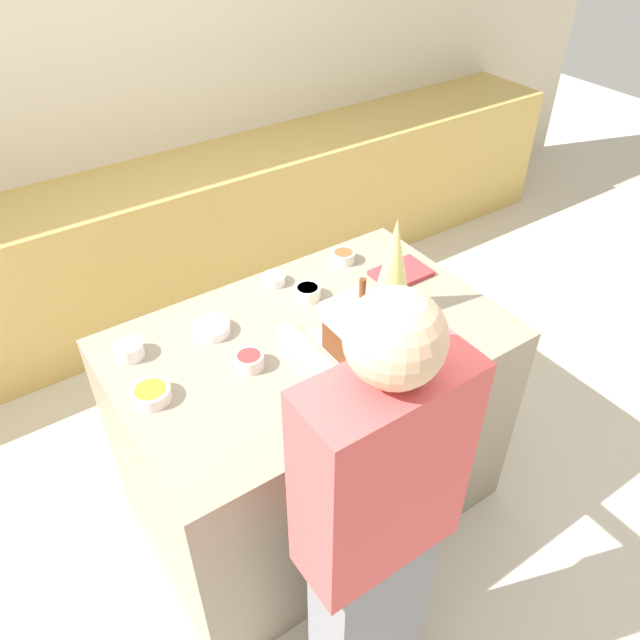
% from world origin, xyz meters
% --- Properties ---
extents(ground_plane, '(12.00, 12.00, 0.00)m').
position_xyz_m(ground_plane, '(0.00, 0.00, 0.00)').
color(ground_plane, beige).
extents(wall_back, '(8.00, 0.05, 2.60)m').
position_xyz_m(wall_back, '(0.00, 2.04, 1.30)').
color(wall_back, beige).
rests_on(wall_back, ground_plane).
extents(back_cabinet_block, '(6.00, 0.60, 0.89)m').
position_xyz_m(back_cabinet_block, '(0.00, 1.71, 0.44)').
color(back_cabinet_block, tan).
rests_on(back_cabinet_block, ground_plane).
extents(kitchen_island, '(1.43, 0.93, 0.96)m').
position_xyz_m(kitchen_island, '(0.00, 0.00, 0.48)').
color(kitchen_island, gray).
rests_on(kitchen_island, ground_plane).
extents(baking_tray, '(0.45, 0.33, 0.01)m').
position_xyz_m(baking_tray, '(0.09, -0.15, 0.96)').
color(baking_tray, '#9E9EA8').
rests_on(baking_tray, kitchen_island).
extents(gingerbread_house, '(0.19, 0.16, 0.27)m').
position_xyz_m(gingerbread_house, '(0.09, -0.15, 1.07)').
color(gingerbread_house, '#5B2D14').
rests_on(gingerbread_house, baking_tray).
extents(decorative_tree, '(0.17, 0.17, 0.40)m').
position_xyz_m(decorative_tree, '(0.34, -0.05, 1.16)').
color(decorative_tree, '#DBD675').
rests_on(decorative_tree, kitchen_island).
extents(candy_bowl_beside_tree, '(0.10, 0.10, 0.05)m').
position_xyz_m(candy_bowl_beside_tree, '(-0.26, -0.01, 0.99)').
color(candy_bowl_beside_tree, white).
rests_on(candy_bowl_beside_tree, kitchen_island).
extents(candy_bowl_near_tray_left, '(0.11, 0.11, 0.05)m').
position_xyz_m(candy_bowl_near_tray_left, '(-0.59, 0.27, 0.99)').
color(candy_bowl_near_tray_left, white).
rests_on(candy_bowl_near_tray_left, kitchen_island).
extents(candy_bowl_far_left, '(0.14, 0.14, 0.04)m').
position_xyz_m(candy_bowl_far_left, '(-0.29, 0.23, 0.98)').
color(candy_bowl_far_left, white).
rests_on(candy_bowl_far_left, kitchen_island).
extents(candy_bowl_behind_tray, '(0.10, 0.10, 0.05)m').
position_xyz_m(candy_bowl_behind_tray, '(0.13, 0.21, 0.99)').
color(candy_bowl_behind_tray, white).
rests_on(candy_bowl_behind_tray, kitchen_island).
extents(candy_bowl_front_corner, '(0.13, 0.13, 0.04)m').
position_xyz_m(candy_bowl_front_corner, '(-0.60, 0.03, 0.98)').
color(candy_bowl_front_corner, white).
rests_on(candy_bowl_front_corner, kitchen_island).
extents(candy_bowl_far_right, '(0.09, 0.09, 0.04)m').
position_xyz_m(candy_bowl_far_right, '(0.07, 0.37, 0.98)').
color(candy_bowl_far_right, silver).
rests_on(candy_bowl_far_right, kitchen_island).
extents(candy_bowl_near_tray_right, '(0.10, 0.10, 0.05)m').
position_xyz_m(candy_bowl_near_tray_right, '(0.40, 0.34, 0.99)').
color(candy_bowl_near_tray_right, silver).
rests_on(candy_bowl_near_tray_right, kitchen_island).
extents(cookbook, '(0.23, 0.16, 0.02)m').
position_xyz_m(cookbook, '(0.53, 0.12, 0.97)').
color(cookbook, '#B23338').
rests_on(cookbook, kitchen_island).
extents(person, '(0.45, 0.56, 1.71)m').
position_xyz_m(person, '(-0.27, -0.73, 0.88)').
color(person, slate).
rests_on(person, ground_plane).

